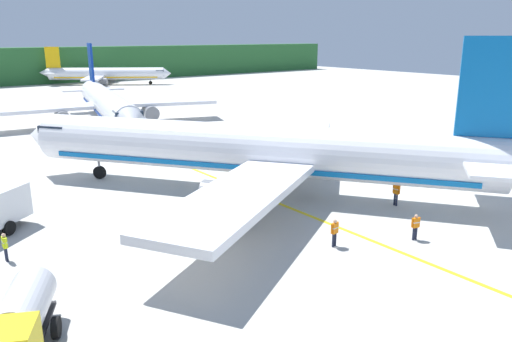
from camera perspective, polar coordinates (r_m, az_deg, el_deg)
name	(u,v)px	position (r m, az deg, el deg)	size (l,w,h in m)	color
ground	(129,142)	(59.44, -14.57, 3.30)	(240.00, 320.00, 0.20)	#B7B5AD
airliner_foreground	(259,151)	(37.59, 0.33, 2.35)	(30.57, 35.81, 11.90)	white
airliner_mid_apron	(107,103)	(69.96, -16.95, 7.53)	(31.02, 37.23, 10.74)	white
airliner_far_taxiway	(105,74)	(129.91, -17.10, 10.70)	(28.10, 23.96, 9.24)	white
service_truck_catering	(17,325)	(21.38, -25.96, -15.74)	(4.31, 5.96, 2.40)	yellow
crew_marshaller	(5,245)	(30.19, -27.11, -7.64)	(0.24, 0.63, 1.62)	#191E33
crew_loader_left	(396,191)	(36.83, 15.96, -2.30)	(0.24, 0.63, 1.79)	#191E33
crew_loader_right	(335,231)	(29.02, 9.10, -6.84)	(0.63, 0.26, 1.70)	#191E33
crew_supervisor	(416,225)	(31.11, 18.02, -5.97)	(0.61, 0.35, 1.62)	#191E33
apron_guide_line	(294,210)	(35.00, 4.46, -4.48)	(0.30, 60.00, 0.01)	yellow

